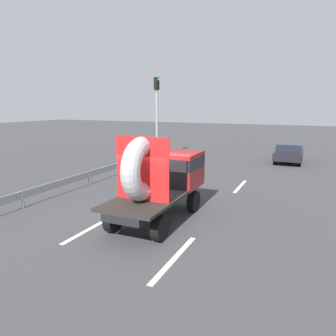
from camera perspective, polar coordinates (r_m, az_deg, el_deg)
name	(u,v)px	position (r m, az deg, el deg)	size (l,w,h in m)	color
ground_plane	(147,219)	(11.78, -3.75, -9.15)	(120.00, 120.00, 0.00)	#38383A
flatbed_truck	(162,176)	(11.59, -1.01, -1.42)	(2.02, 4.79, 3.14)	black
distant_sedan	(289,152)	(24.69, 20.92, 2.72)	(1.82, 4.26, 1.39)	black
traffic_light	(157,107)	(24.44, -2.03, 10.95)	(0.42, 0.36, 6.11)	gray
guardrail	(112,168)	(18.68, -10.06, 0.08)	(0.10, 16.82, 0.71)	gray
lane_dash_left_near	(86,231)	(11.08, -14.45, -10.85)	(2.37, 0.16, 0.01)	beige
lane_dash_left_far	(176,181)	(17.32, 1.39, -2.42)	(2.29, 0.16, 0.01)	beige
lane_dash_right_near	(175,258)	(8.99, 1.19, -15.91)	(2.96, 0.16, 0.01)	beige
lane_dash_right_far	(240,186)	(16.72, 12.87, -3.21)	(2.70, 0.16, 0.01)	beige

